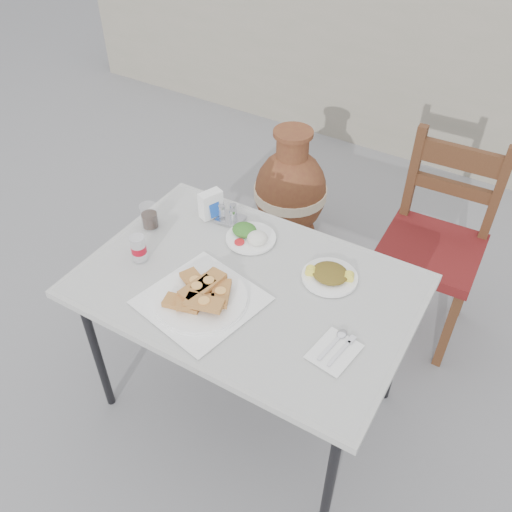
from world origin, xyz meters
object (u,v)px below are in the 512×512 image
Objects in this scene: salad_rice_plate at (250,235)px; salad_chopped_plate at (330,275)px; napkin_holder at (211,204)px; condiment_caddy at (230,216)px; soda_can at (139,248)px; cola_glass at (149,217)px; pide_plate at (201,294)px; chair at (434,242)px; terracotta_urn at (290,193)px; cafe_table at (247,292)px.

salad_rice_plate reaches higher than salad_chopped_plate.
napkin_holder is 1.00× the size of condiment_caddy.
soda_can is at bearing -156.38° from salad_chopped_plate.
cola_glass reaches higher than condiment_caddy.
pide_plate is 0.51m from napkin_holder.
pide_plate is 0.44× the size of chair.
napkin_holder is at bearing 48.22° from cola_glass.
pide_plate is at bearing -28.31° from cola_glass.
soda_can is at bearing -131.95° from salad_rice_plate.
pide_plate is at bearing -120.73° from chair.
salad_chopped_plate is 0.28× the size of terracotta_urn.
napkin_holder is 0.16× the size of terracotta_urn.
terracotta_urn is at bearing 104.88° from pide_plate.
condiment_caddy is at bearing 157.95° from salad_rice_plate.
cola_glass is at bearing -95.50° from terracotta_urn.
salad_chopped_plate is 0.73m from soda_can.
condiment_caddy is 0.16× the size of terracotta_urn.
napkin_holder reaches higher than pide_plate.
cola_glass is (-0.40, -0.15, 0.03)m from salad_rice_plate.
terracotta_urn is at bearing 108.60° from salad_rice_plate.
napkin_holder reaches higher than terracotta_urn.
salad_rice_plate is at bearing -22.05° from condiment_caddy.
salad_rice_plate reaches higher than terracotta_urn.
salad_rice_plate is 0.20× the size of chair.
soda_can is 0.11× the size of chair.
napkin_holder is at bearing 172.41° from salad_chopped_plate.
terracotta_urn is at bearing 100.98° from condiment_caddy.
chair reaches higher than salad_rice_plate.
pide_plate is at bearing -133.76° from salad_chopped_plate.
salad_rice_plate is at bearing 95.89° from pide_plate.
chair is 1.35× the size of terracotta_urn.
napkin_holder is 0.96m from terracotta_urn.
cola_glass is 0.33m from condiment_caddy.
terracotta_urn is (-0.34, 1.27, -0.44)m from pide_plate.
salad_chopped_plate reaches higher than terracotta_urn.
soda_can is (-0.67, -0.29, 0.04)m from salad_chopped_plate.
cafe_table is at bearing -16.60° from napkin_holder.
napkin_holder is at bearing 143.12° from cafe_table.
salad_chopped_plate is at bearing -10.16° from condiment_caddy.
chair is at bearing -13.94° from terracotta_urn.
salad_chopped_plate is at bearing -110.15° from chair.
cola_glass is (-0.10, 0.18, -0.01)m from soda_can.
terracotta_urn is at bearing 162.92° from chair.
terracotta_urn is (-0.30, 0.89, -0.42)m from salad_rice_plate.
chair reaches higher than napkin_holder.
chair is 0.93m from terracotta_urn.
soda_can is 1.36m from chair.
soda_can reaches higher than pide_plate.
soda_can is at bearing 170.50° from pide_plate.
soda_can is (-0.34, 0.06, 0.02)m from pide_plate.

